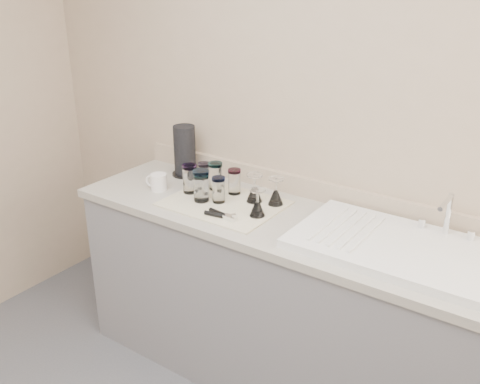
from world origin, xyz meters
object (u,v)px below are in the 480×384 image
Objects in this scene: goblet_back_left at (254,192)px; white_mug at (158,182)px; tumbler_teal at (204,174)px; sink_unit at (396,246)px; tumbler_extra at (201,185)px; tumbler_lavender at (219,189)px; tumbler_blue at (201,186)px; goblet_front_right at (257,207)px; can_opener at (221,215)px; goblet_back_right at (276,196)px; paper_towel_roll at (185,151)px; tumbler_cyan at (216,176)px; tumbler_purple at (234,181)px; tumbler_magenta at (190,178)px.

goblet_back_left is 0.52m from white_mug.
tumbler_teal is 0.88× the size of goblet_back_left.
tumbler_extra is (-0.95, -0.07, 0.07)m from sink_unit.
tumbler_blue is at bearing -176.31° from tumbler_lavender.
goblet_back_left is 0.16m from goblet_front_right.
tumbler_teal is at bearing 124.38° from tumbler_extra.
tumbler_lavender is 0.18m from can_opener.
tumbler_lavender is 0.96× the size of goblet_back_right.
goblet_back_left is at bearing 174.46° from sink_unit.
tumbler_extra is at bearing -178.01° from goblet_front_right.
paper_towel_roll is (-0.39, 0.21, 0.06)m from tumbler_lavender.
tumbler_cyan is at bearing -17.49° from paper_towel_roll.
tumbler_blue is (0.01, -0.13, -0.01)m from tumbler_cyan.
tumbler_blue is 0.26m from can_opener.
goblet_front_right reaches higher than tumbler_purple.
goblet_front_right is (-0.00, -0.16, -0.00)m from goblet_back_right.
tumbler_blue is 0.04m from tumbler_extra.
tumbler_extra is 0.98× the size of can_opener.
tumbler_magenta is 0.28m from paper_towel_roll.
tumbler_extra reaches higher than tumbler_lavender.
tumbler_magenta is at bearing -179.06° from sink_unit.
goblet_front_right is at bearing 1.25° from white_mug.
paper_towel_roll is at bearing 168.44° from tumbler_purple.
paper_towel_roll reaches higher than sink_unit.
paper_towel_roll is (-0.63, 0.08, 0.08)m from goblet_back_right.
tumbler_extra is 1.12× the size of goblet_back_left.
tumbler_extra reaches higher than goblet_back_left.
paper_towel_roll reaches higher than tumbler_teal.
tumbler_lavender is 0.45m from paper_towel_roll.
tumbler_lavender is at bearing 6.03° from white_mug.
goblet_front_right is (0.34, -0.02, -0.02)m from tumbler_blue.
tumbler_lavender is 0.80× the size of can_opener.
goblet_front_right is at bearing -33.03° from tumbler_purple.
goblet_back_left is at bearing 24.77° from tumbler_blue.
tumbler_magenta is 0.53× the size of paper_towel_roll.
sink_unit is 5.83× the size of goblet_back_left.
tumbler_extra reaches higher than tumbler_blue.
tumbler_purple is 1.01× the size of tumbler_lavender.
tumbler_lavender is at bearing -34.28° from tumbler_teal.
goblet_front_right reaches higher than can_opener.
tumbler_magenta is 1.12× the size of goblet_front_right.
sink_unit is 0.64m from goblet_front_right.
tumbler_magenta reaches higher than can_opener.
sink_unit reaches higher than white_mug.
tumbler_magenta is 1.17× the size of tumbler_blue.
goblet_front_right reaches higher than tumbler_lavender.
sink_unit is at bearing -9.11° from goblet_back_right.
tumbler_cyan is 0.25m from goblet_back_left.
goblet_back_left reaches higher than tumbler_purple.
goblet_back_left is at bearing 15.95° from white_mug.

